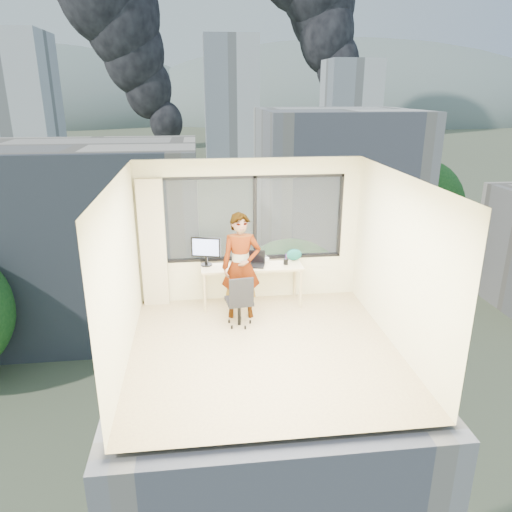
{
  "coord_description": "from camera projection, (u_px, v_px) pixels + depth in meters",
  "views": [
    {
      "loc": [
        -0.89,
        -6.37,
        3.72
      ],
      "look_at": [
        0.0,
        1.0,
        1.15
      ],
      "focal_mm": 33.87,
      "sensor_mm": 36.0,
      "label": 1
    }
  ],
  "objects": [
    {
      "name": "far_tower_c",
      "position": [
        350.0,
        106.0,
        144.03
      ],
      "size": [
        15.0,
        15.0,
        26.0
      ],
      "primitive_type": "cube",
      "color": "silver",
      "rests_on": "exterior_ground"
    },
    {
      "name": "monitor",
      "position": [
        206.0,
        251.0,
        8.52
      ],
      "size": [
        0.54,
        0.24,
        0.52
      ],
      "primitive_type": null,
      "rotation": [
        0.0,
        0.0,
        -0.26
      ],
      "color": "black",
      "rests_on": "desk"
    },
    {
      "name": "tree_c",
      "position": [
        421.0,
        218.0,
        50.25
      ],
      "size": [
        8.4,
        8.4,
        10.0
      ],
      "primitive_type": null,
      "color": "#1B531D",
      "rests_on": "exterior_ground"
    },
    {
      "name": "ceiling",
      "position": [
        265.0,
        178.0,
        6.44
      ],
      "size": [
        4.0,
        4.0,
        0.01
      ],
      "primitive_type": "cube",
      "color": "white",
      "rests_on": "ground"
    },
    {
      "name": "wall_right",
      "position": [
        399.0,
        263.0,
        7.09
      ],
      "size": [
        0.01,
        4.0,
        2.6
      ],
      "primitive_type": "cube",
      "color": "beige",
      "rests_on": "ground"
    },
    {
      "name": "far_tower_b",
      "position": [
        231.0,
        101.0,
        120.44
      ],
      "size": [
        13.0,
        13.0,
        30.0
      ],
      "primitive_type": "cube",
      "color": "silver",
      "rests_on": "exterior_ground"
    },
    {
      "name": "near_bldg_a",
      "position": [
        93.0,
        238.0,
        36.72
      ],
      "size": [
        16.0,
        12.0,
        14.0
      ],
      "primitive_type": "cube",
      "color": "beige",
      "rests_on": "exterior_ground"
    },
    {
      "name": "wall_left",
      "position": [
        121.0,
        275.0,
        6.64
      ],
      "size": [
        0.01,
        4.0,
        2.6
      ],
      "primitive_type": "cube",
      "color": "beige",
      "rests_on": "ground"
    },
    {
      "name": "tree_b",
      "position": [
        290.0,
        332.0,
        27.74
      ],
      "size": [
        7.6,
        7.6,
        9.0
      ],
      "primitive_type": null,
      "color": "#1B531D",
      "rests_on": "exterior_ground"
    },
    {
      "name": "laptop",
      "position": [
        254.0,
        260.0,
        8.53
      ],
      "size": [
        0.45,
        0.46,
        0.23
      ],
      "primitive_type": null,
      "rotation": [
        0.0,
        0.0,
        -0.25
      ],
      "color": "black",
      "rests_on": "desk"
    },
    {
      "name": "smoke_plume_b",
      "position": [
        357.0,
        17.0,
        164.14
      ],
      "size": [
        30.0,
        18.0,
        70.0
      ],
      "primitive_type": null,
      "color": "black",
      "rests_on": "exterior_ground"
    },
    {
      "name": "wall_front",
      "position": [
        291.0,
        336.0,
        4.99
      ],
      "size": [
        4.0,
        0.01,
        2.6
      ],
      "primitive_type": "cube",
      "color": "beige",
      "rests_on": "ground"
    },
    {
      "name": "near_bldg_b",
      "position": [
        334.0,
        196.0,
        46.26
      ],
      "size": [
        14.0,
        13.0,
        16.0
      ],
      "primitive_type": "cube",
      "color": "beige",
      "rests_on": "exterior_ground"
    },
    {
      "name": "hill_b",
      "position": [
        347.0,
        117.0,
        323.36
      ],
      "size": [
        300.0,
        220.0,
        96.0
      ],
      "primitive_type": "ellipsoid",
      "color": "slate",
      "rests_on": "exterior_ground"
    },
    {
      "name": "desk",
      "position": [
        252.0,
        285.0,
        8.73
      ],
      "size": [
        1.8,
        0.6,
        0.75
      ],
      "primitive_type": "cube",
      "color": "tan",
      "rests_on": "floor"
    },
    {
      "name": "window_wall",
      "position": [
        252.0,
        218.0,
        8.68
      ],
      "size": [
        3.3,
        0.16,
        1.55
      ],
      "primitive_type": null,
      "color": "black",
      "rests_on": "ground"
    },
    {
      "name": "far_tower_a",
      "position": [
        17.0,
        110.0,
        92.47
      ],
      "size": [
        14.0,
        14.0,
        28.0
      ],
      "primitive_type": "cube",
      "color": "silver",
      "rests_on": "exterior_ground"
    },
    {
      "name": "pen_cup",
      "position": [
        286.0,
        262.0,
        8.63
      ],
      "size": [
        0.1,
        0.1,
        0.1
      ],
      "primitive_type": "cylinder",
      "rotation": [
        0.0,
        0.0,
        0.28
      ],
      "color": "black",
      "rests_on": "desk"
    },
    {
      "name": "hill_a",
      "position": [
        2.0,
        119.0,
        298.54
      ],
      "size": [
        288.0,
        216.0,
        90.0
      ],
      "primitive_type": "ellipsoid",
      "color": "slate",
      "rests_on": "exterior_ground"
    },
    {
      "name": "chair",
      "position": [
        239.0,
        299.0,
        7.91
      ],
      "size": [
        0.53,
        0.53,
        0.92
      ],
      "primitive_type": null,
      "rotation": [
        0.0,
        0.0,
        0.14
      ],
      "color": "black",
      "rests_on": "floor"
    },
    {
      "name": "cellphone",
      "position": [
        254.0,
        267.0,
        8.49
      ],
      "size": [
        0.11,
        0.08,
        0.01
      ],
      "primitive_type": "cube",
      "rotation": [
        0.0,
        0.0,
        0.32
      ],
      "color": "black",
      "rests_on": "desk"
    },
    {
      "name": "handbag",
      "position": [
        294.0,
        255.0,
        8.82
      ],
      "size": [
        0.3,
        0.18,
        0.22
      ],
      "primitive_type": "ellipsoid",
      "rotation": [
        0.0,
        0.0,
        -0.12
      ],
      "color": "#0C4D4D",
      "rests_on": "desk"
    },
    {
      "name": "curtain",
      "position": [
        153.0,
        244.0,
        8.49
      ],
      "size": [
        0.45,
        0.14,
        2.3
      ],
      "primitive_type": "cube",
      "color": "beige",
      "rests_on": "floor"
    },
    {
      "name": "person",
      "position": [
        241.0,
        266.0,
        8.1
      ],
      "size": [
        0.68,
        0.46,
        1.82
      ],
      "primitive_type": "imported",
      "rotation": [
        0.0,
        0.0,
        -0.04
      ],
      "color": "#2D2D33",
      "rests_on": "floor"
    },
    {
      "name": "game_console",
      "position": [
        259.0,
        259.0,
        8.83
      ],
      "size": [
        0.37,
        0.33,
        0.07
      ],
      "primitive_type": "cube",
      "rotation": [
        0.0,
        0.0,
        0.28
      ],
      "color": "white",
      "rests_on": "desk"
    },
    {
      "name": "exterior_ground",
      "position": [
        201.0,
        162.0,
        124.45
      ],
      "size": [
        400.0,
        400.0,
        0.04
      ],
      "primitive_type": "cube",
      "color": "#515B3D",
      "rests_on": "ground"
    },
    {
      "name": "floor",
      "position": [
        264.0,
        349.0,
        7.3
      ],
      "size": [
        4.0,
        4.0,
        0.01
      ],
      "primitive_type": "cube",
      "color": "#C5B680",
      "rests_on": "ground"
    }
  ]
}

